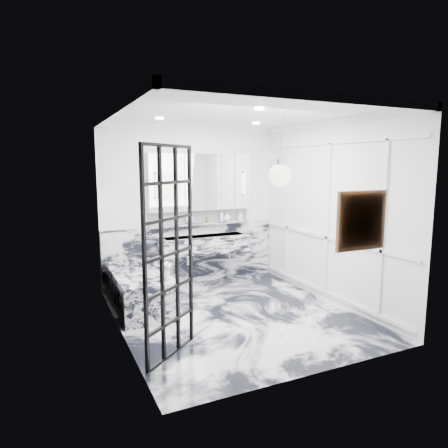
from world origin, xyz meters
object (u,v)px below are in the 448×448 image
crittall_door (169,254)px  trough_sink (204,244)px  bathtub (139,289)px  mirror_cabinet (200,182)px

crittall_door → trough_sink: size_ratio=1.45×
trough_sink → bathtub: bearing=-153.5°
crittall_door → mirror_cabinet: (1.35, 2.50, 0.66)m
trough_sink → bathtub: (-1.33, -0.66, -0.45)m
trough_sink → mirror_cabinet: 1.10m
crittall_door → bathtub: crittall_door is taller
trough_sink → mirror_cabinet: size_ratio=0.84×
trough_sink → bathtub: trough_sink is taller
mirror_cabinet → bathtub: mirror_cabinet is taller
crittall_door → trough_sink: (1.35, 2.33, -0.43)m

